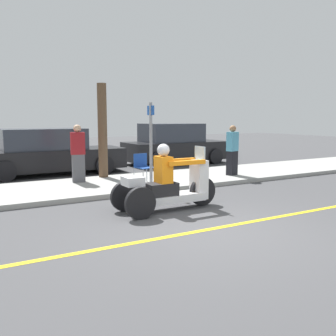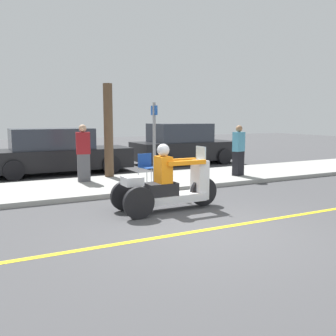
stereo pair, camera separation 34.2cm
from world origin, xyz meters
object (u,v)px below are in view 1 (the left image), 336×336
folding_chair_set_back (143,165)px  street_sign (151,142)px  tree_trunk (103,131)px  spectator_mid_group (232,151)px  spectator_near_curb (78,155)px  parked_car_lot_far (174,145)px  motorcycle_trike (168,187)px  parked_car_lot_right (49,153)px

folding_chair_set_back → street_sign: size_ratio=0.37×
folding_chair_set_back → tree_trunk: size_ratio=0.29×
spectator_mid_group → spectator_near_curb: 4.76m
spectator_mid_group → spectator_near_curb: size_ratio=0.97×
spectator_near_curb → parked_car_lot_far: (5.02, 3.14, -0.12)m
spectator_near_curb → street_sign: street_sign is taller
spectator_mid_group → folding_chair_set_back: spectator_mid_group is taller
spectator_mid_group → street_sign: 3.31m
parked_car_lot_far → street_sign: (-3.62, -4.92, 0.53)m
motorcycle_trike → parked_car_lot_right: size_ratio=0.48×
motorcycle_trike → street_sign: street_sign is taller
motorcycle_trike → street_sign: size_ratio=1.06×
street_sign → parked_car_lot_far: bearing=53.7°
folding_chair_set_back → tree_trunk: (-0.58, 1.59, 0.91)m
spectator_mid_group → parked_car_lot_right: bearing=141.8°
motorcycle_trike → spectator_near_curb: spectator_near_curb is taller
parked_car_lot_far → street_sign: size_ratio=1.94×
motorcycle_trike → tree_trunk: size_ratio=0.82×
spectator_near_curb → parked_car_lot_far: 5.92m
motorcycle_trike → parked_car_lot_far: size_ratio=0.55×
spectator_mid_group → parked_car_lot_far: spectator_mid_group is taller
spectator_near_curb → parked_car_lot_far: bearing=32.1°
spectator_near_curb → street_sign: 2.30m
motorcycle_trike → street_sign: bearing=73.2°
parked_car_lot_right → folding_chair_set_back: bearing=-65.2°
parked_car_lot_right → parked_car_lot_far: size_ratio=1.14×
spectator_near_curb → street_sign: (1.40, -1.78, 0.42)m
parked_car_lot_right → street_sign: (1.63, -4.45, 0.58)m
folding_chair_set_back → tree_trunk: tree_trunk is taller
spectator_mid_group → street_sign: street_sign is taller
parked_car_lot_far → street_sign: street_sign is taller
folding_chair_set_back → parked_car_lot_far: bearing=50.2°
motorcycle_trike → spectator_near_curb: 3.79m
parked_car_lot_right → tree_trunk: 2.58m
street_sign → parked_car_lot_right: bearing=110.1°
motorcycle_trike → tree_trunk: 4.32m
folding_chair_set_back → parked_car_lot_right: (-1.73, 3.75, 0.11)m
folding_chair_set_back → motorcycle_trike: bearing=-104.6°
folding_chair_set_back → parked_car_lot_right: size_ratio=0.17×
street_sign → spectator_mid_group: bearing=11.3°
street_sign → motorcycle_trike: bearing=-106.8°
spectator_near_curb → parked_car_lot_right: 2.69m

